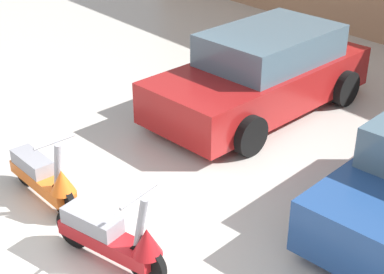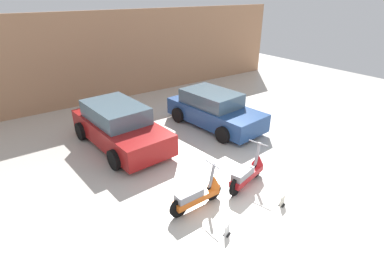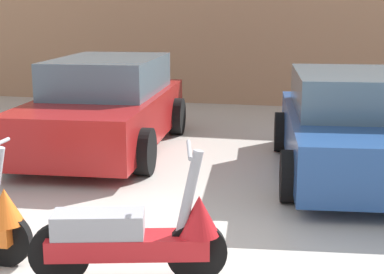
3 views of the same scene
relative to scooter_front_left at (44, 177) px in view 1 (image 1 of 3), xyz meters
name	(u,v)px [view 1 (image 1 of 3)]	position (x,y,z in m)	size (l,w,h in m)	color
ground_plane	(51,265)	(1.12, -0.55, -0.36)	(28.00, 28.00, 0.00)	beige
scooter_front_left	(44,177)	(0.00, 0.00, 0.00)	(1.45, 0.52, 1.01)	black
scooter_front_right	(113,237)	(1.56, -0.03, 0.01)	(1.48, 0.67, 1.05)	black
car_rear_left	(262,74)	(-0.18, 3.99, 0.28)	(2.11, 4.02, 1.33)	maroon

